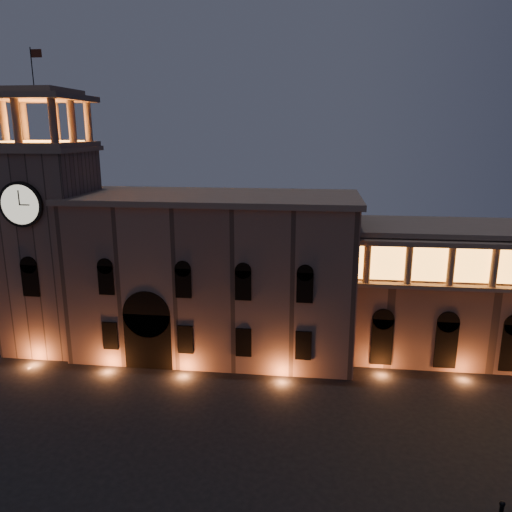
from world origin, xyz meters
The scene contains 3 objects.
ground centered at (0.00, 0.00, 0.00)m, with size 160.00×160.00×0.00m, color black.
government_building centered at (-2.08, 21.93, 8.77)m, with size 30.80×12.80×17.60m.
clock_tower centered at (-20.50, 20.98, 12.50)m, with size 9.80×9.80×32.40m.
Camera 1 is at (8.91, -30.01, 24.17)m, focal length 35.00 mm.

